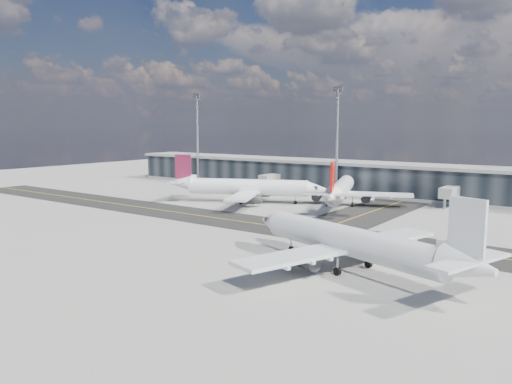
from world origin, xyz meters
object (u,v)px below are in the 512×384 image
baggage_tug (280,222)px  airliner_near (352,242)px  service_van (369,198)px  airliner_af (245,187)px  airliner_redtail (340,190)px

baggage_tug → airliner_near: bearing=27.9°
baggage_tug → service_van: baggage_tug is taller
airliner_af → airliner_near: bearing=26.8°
airliner_near → service_van: size_ratio=8.05×
airliner_redtail → baggage_tug: (1.54, -27.81, -2.96)m
airliner_af → baggage_tug: 29.57m
airliner_redtail → baggage_tug: size_ratio=12.79×
airliner_redtail → service_van: size_ratio=7.99×
airliner_redtail → baggage_tug: 28.01m
airliner_redtail → baggage_tug: airliner_redtail is taller
service_van → airliner_near: bearing=-97.8°
airliner_redtail → baggage_tug: bearing=-107.2°
airliner_near → baggage_tug: airliner_near is taller
airliner_af → baggage_tug: airliner_af is taller
airliner_af → airliner_near: airliner_af is taller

